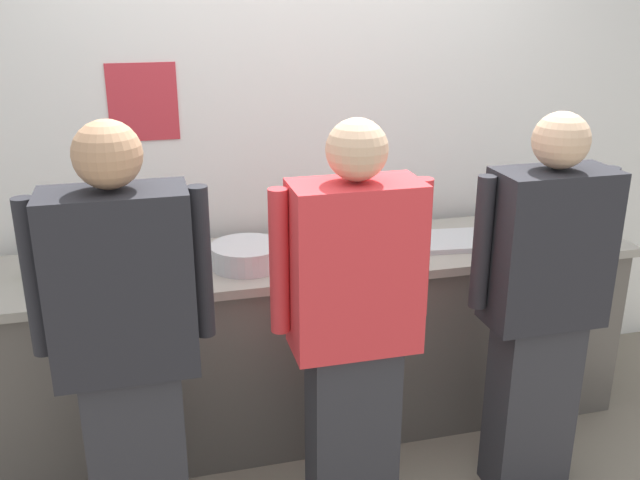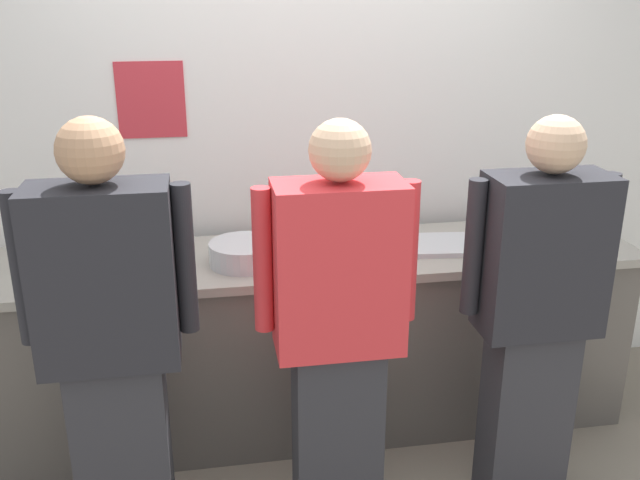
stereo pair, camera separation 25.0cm
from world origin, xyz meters
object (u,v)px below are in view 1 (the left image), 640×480
Objects in this scene: ramekin_red_sauce at (177,252)px; chefs_knife at (138,272)px; chef_near_left at (128,349)px; squeeze_bottle_primary at (324,230)px; mixing_bowl_steel at (247,255)px; chef_center at (354,328)px; plate_stack_front at (378,233)px; ramekin_orange_sauce at (566,239)px; ramekin_green_sauce at (496,227)px; ramekin_yellow_sauce at (39,286)px; deli_cup at (540,221)px; chef_far_right at (542,304)px; squeeze_bottle_secondary at (35,258)px; sheet_tray at (448,241)px.

chefs_knife is (-0.17, -0.15, -0.02)m from ramekin_red_sauce.
squeeze_bottle_primary is (0.89, 0.76, 0.10)m from chef_near_left.
chef_center is at bearing -65.43° from mixing_bowl_steel.
plate_stack_front is 0.89m from ramekin_orange_sauce.
ramekin_green_sauce is (1.28, 0.14, -0.03)m from mixing_bowl_steel.
ramekin_red_sauce is at bearing 74.72° from chef_near_left.
deli_cup reaches higher than ramekin_yellow_sauce.
chef_far_right is at bearing -130.10° from ramekin_orange_sauce.
chef_near_left reaches higher than deli_cup.
chef_far_right reaches higher than deli_cup.
ramekin_yellow_sauce is 0.40m from chefs_knife.
chef_center reaches higher than ramekin_red_sauce.
squeeze_bottle_secondary is at bearing -178.58° from ramekin_green_sauce.
ramekin_orange_sauce reaches higher than chefs_knife.
ramekin_orange_sauce is 1.06× the size of ramekin_green_sauce.
squeeze_bottle_primary reaches higher than ramekin_yellow_sauce.
mixing_bowl_steel is 0.40m from squeeze_bottle_primary.
squeeze_bottle_primary is at bearing 6.41° from chefs_knife.
squeeze_bottle_secondary is (-0.88, 0.09, 0.04)m from mixing_bowl_steel.
plate_stack_front is 0.34m from sheet_tray.
ramekin_orange_sauce is 1.99m from chefs_knife.
chef_center is 0.71m from mixing_bowl_steel.
deli_cup is (2.36, 0.18, 0.02)m from ramekin_yellow_sauce.
sheet_tray is at bearing 24.52° from chef_near_left.
chef_near_left reaches higher than sheet_tray.
ramekin_yellow_sauce is at bearing -157.02° from ramekin_red_sauce.
sheet_tray is 0.53m from deli_cup.
mixing_bowl_steel is 0.88m from squeeze_bottle_secondary.
chef_near_left is at bearing -94.03° from chefs_knife.
squeeze_bottle_secondary is (-1.86, 0.04, 0.08)m from sheet_tray.
chef_far_right is at bearing -104.50° from ramekin_green_sauce.
chefs_knife is (0.05, 0.66, 0.01)m from chef_near_left.
ramekin_yellow_sauce is at bearing -175.73° from mixing_bowl_steel.
chef_near_left is 16.84× the size of ramekin_red_sauce.
mixing_bowl_steel is at bearing -162.77° from plate_stack_front.
ramekin_red_sauce is 1.16× the size of ramekin_yellow_sauce.
deli_cup is 1.97m from chefs_knife.
chefs_knife is at bearing 13.22° from ramekin_yellow_sauce.
chef_far_right is 14.85× the size of ramekin_orange_sauce.
ramekin_yellow_sauce is at bearing 153.20° from chef_center.
chef_center is 1.26m from ramekin_green_sauce.
deli_cup reaches higher than plate_stack_front.
plate_stack_front is 0.72m from mixing_bowl_steel.
chef_far_right reaches higher than ramekin_red_sauce.
chef_center is 8.95× the size of squeeze_bottle_secondary.
ramekin_green_sauce is (0.60, -0.07, -0.00)m from plate_stack_front.
sheet_tray is 2.12× the size of squeeze_bottle_primary.
plate_stack_front is at bearing 35.30° from chef_near_left.
deli_cup is (2.38, 0.03, -0.04)m from squeeze_bottle_secondary.
plate_stack_front is at bearing 173.47° from deli_cup.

